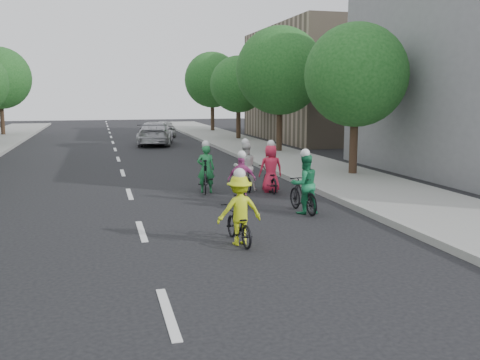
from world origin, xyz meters
name	(u,v)px	position (x,y,z in m)	size (l,w,h in m)	color
ground	(142,231)	(0.00, 0.00, 0.00)	(120.00, 120.00, 0.00)	black
sidewalk_right	(302,165)	(8.00, 10.00, 0.07)	(4.00, 80.00, 0.15)	gray
curb_right	(261,166)	(6.05, 10.00, 0.09)	(0.18, 80.00, 0.18)	#999993
bldg_se	(336,84)	(16.00, 24.00, 4.00)	(10.00, 14.00, 8.00)	gray
tree_r_0	(356,75)	(8.80, 6.60, 3.96)	(4.00, 4.00, 5.97)	black
tree_r_1	(280,71)	(8.80, 15.60, 4.52)	(4.80, 4.80, 6.93)	black
tree_r_2	(238,84)	(8.80, 24.60, 3.96)	(4.00, 4.00, 5.97)	black
tree_r_3	(212,80)	(8.80, 33.60, 4.52)	(4.80, 4.80, 6.93)	black
cyclist_0	(241,184)	(3.16, 2.65, 0.59)	(0.88, 1.66, 1.60)	black
cyclist_1	(206,173)	(2.49, 4.74, 0.63)	(0.89, 1.94, 1.74)	black
cyclist_2	(304,189)	(4.48, 0.90, 0.67)	(0.84, 1.68, 1.78)	black
cyclist_3	(245,172)	(3.83, 4.68, 0.64)	(0.80, 1.52, 1.78)	black
cyclist_4	(239,216)	(1.98, -1.62, 0.61)	(1.02, 1.58, 1.67)	black
cyclist_5	(270,174)	(4.60, 4.26, 0.61)	(0.81, 1.65, 1.75)	black
follow_car_lead	(155,133)	(2.67, 22.46, 0.76)	(2.12, 5.21, 1.51)	#B8B8BD
follow_car_trail	(164,128)	(4.03, 29.56, 0.64)	(1.52, 3.78, 1.29)	beige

